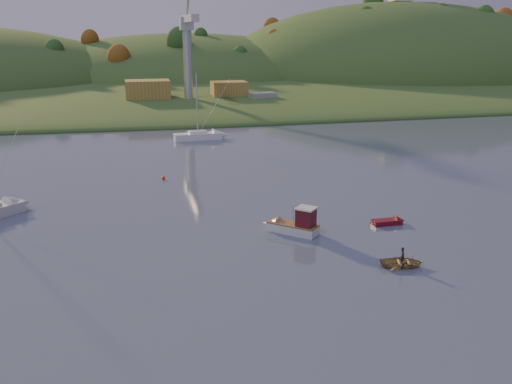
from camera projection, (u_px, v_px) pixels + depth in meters
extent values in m
cube|color=#324C1E|center=(157.00, 76.00, 247.02)|extent=(620.00, 220.00, 1.50)
ellipsoid|color=#324C1E|center=(168.00, 91.00, 186.07)|extent=(640.00, 150.00, 7.00)
ellipsoid|color=#324C1E|center=(185.00, 79.00, 230.38)|extent=(140.00, 120.00, 36.00)
ellipsoid|color=#324C1E|center=(395.00, 78.00, 234.26)|extent=(150.00, 130.00, 60.00)
cube|color=slate|center=(200.00, 103.00, 146.48)|extent=(42.00, 16.00, 2.40)
cube|color=olive|center=(148.00, 90.00, 143.68)|extent=(11.00, 8.00, 4.80)
cube|color=olive|center=(229.00, 89.00, 149.16)|extent=(9.00, 7.00, 4.00)
cylinder|color=#B7B7BC|center=(188.00, 63.00, 141.15)|extent=(2.20, 2.20, 18.00)
cube|color=#B7B7BC|center=(187.00, 23.00, 138.53)|extent=(3.20, 3.20, 3.20)
cube|color=#B7B7BC|center=(191.00, 18.00, 129.81)|extent=(1.80, 18.00, 1.60)
cube|color=#B7B7BC|center=(184.00, 19.00, 142.94)|extent=(1.80, 10.00, 1.60)
cube|color=silver|center=(293.00, 228.00, 56.98)|extent=(4.97, 4.83, 0.92)
cone|color=silver|center=(270.00, 224.00, 58.22)|extent=(2.56, 2.56, 1.84)
cube|color=brown|center=(293.00, 224.00, 56.85)|extent=(5.01, 4.87, 0.12)
cube|color=#4E1218|center=(306.00, 218.00, 55.90)|extent=(2.24, 2.23, 1.84)
cube|color=silver|center=(306.00, 208.00, 55.63)|extent=(2.52, 2.52, 0.15)
cylinder|color=silver|center=(293.00, 212.00, 56.51)|extent=(0.10, 0.10, 2.45)
cube|color=white|center=(198.00, 136.00, 104.81)|extent=(8.89, 3.35, 1.20)
cube|color=white|center=(198.00, 133.00, 104.63)|extent=(3.42, 2.23, 0.76)
cylinder|color=silver|center=(197.00, 103.00, 103.14)|extent=(0.18, 0.18, 10.88)
cylinder|color=silver|center=(198.00, 132.00, 104.56)|extent=(3.48, 0.42, 0.12)
cylinder|color=white|center=(198.00, 131.00, 104.53)|extent=(3.06, 0.62, 0.36)
imported|color=#927C50|center=(402.00, 262.00, 48.89)|extent=(4.18, 3.37, 0.77)
imported|color=black|center=(402.00, 258.00, 48.79)|extent=(0.47, 0.61, 1.50)
cube|color=#590C15|center=(387.00, 222.00, 59.47)|extent=(3.13, 1.36, 0.51)
cone|color=#590C15|center=(400.00, 221.00, 59.86)|extent=(1.13, 1.28, 1.23)
cube|color=slate|center=(263.00, 104.00, 146.10)|extent=(16.32, 9.44, 1.98)
cube|color=#B7B7BC|center=(263.00, 98.00, 145.64)|extent=(7.25, 4.95, 2.64)
sphere|color=#F2440C|center=(163.00, 178.00, 77.16)|extent=(0.50, 0.50, 0.50)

